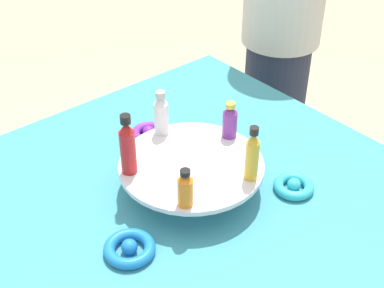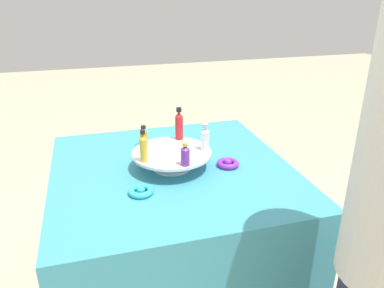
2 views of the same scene
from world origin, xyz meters
The scene contains 10 objects.
party_table centered at (0.00, 0.00, 0.36)m, with size 1.04×1.04×0.72m.
display_stand centered at (0.00, 0.00, 0.78)m, with size 0.35×0.35×0.08m.
bottle_clear centered at (-0.14, 0.02, 0.86)m, with size 0.04×0.04×0.12m.
bottle_red centered at (-0.07, -0.13, 0.87)m, with size 0.04×0.04×0.15m.
bottle_orange centered at (0.10, -0.10, 0.85)m, with size 0.03×0.03×0.09m.
bottle_gold centered at (0.13, 0.07, 0.87)m, with size 0.03×0.03×0.14m.
bottle_purple centered at (-0.02, 0.14, 0.85)m, with size 0.04×0.04×0.10m.
ribbon_bow_blue centered at (0.08, -0.24, 0.74)m, with size 0.11×0.11×0.04m.
ribbon_bow_teal centered at (0.17, 0.19, 0.74)m, with size 0.10×0.10×0.03m.
ribbon_bow_purple centered at (-0.24, 0.05, 0.74)m, with size 0.10×0.10×0.03m.
Camera 2 is at (0.32, 1.45, 1.47)m, focal length 35.00 mm.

